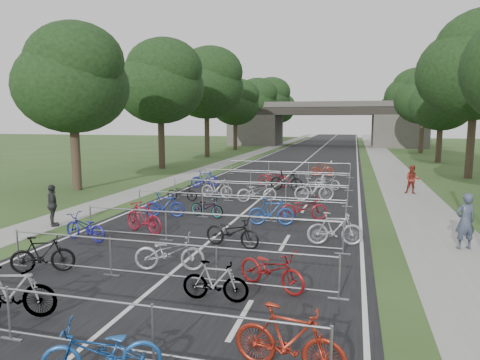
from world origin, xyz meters
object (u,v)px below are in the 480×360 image
object	(u,v)px
overpass_bridge	(325,124)
bike_2	(102,353)
bike_1	(11,292)
pedestrian_c	(53,206)
pedestrian_a	(465,221)
pedestrian_b	(412,180)

from	to	relation	value
overpass_bridge	bike_2	xyz separation A→B (m)	(0.97, -65.72, -3.02)
bike_1	pedestrian_c	xyz separation A→B (m)	(-4.59, 7.10, 0.26)
overpass_bridge	pedestrian_c	distance (m)	57.57
overpass_bridge	pedestrian_c	world-z (taller)	overpass_bridge
overpass_bridge	pedestrian_c	size ratio (longest dim) A/B	18.23
pedestrian_a	pedestrian_c	bearing A→B (deg)	-16.78
overpass_bridge	pedestrian_b	world-z (taller)	overpass_bridge
bike_2	pedestrian_a	world-z (taller)	pedestrian_a
overpass_bridge	pedestrian_c	xyz separation A→B (m)	(-6.80, -57.10, -2.68)
bike_1	pedestrian_b	size ratio (longest dim) A/B	1.19
pedestrian_b	overpass_bridge	bearing A→B (deg)	106.86
overpass_bridge	bike_2	size ratio (longest dim) A/B	15.91
bike_1	pedestrian_a	distance (m)	13.36
bike_2	bike_1	bearing A→B (deg)	-137.18
pedestrian_b	pedestrian_c	world-z (taller)	pedestrian_c
bike_2	pedestrian_b	bearing A→B (deg)	138.92
overpass_bridge	bike_1	bearing A→B (deg)	-91.97
bike_2	pedestrian_c	distance (m)	11.60
bike_1	pedestrian_c	distance (m)	8.46
bike_1	pedestrian_c	size ratio (longest dim) A/B	1.15
pedestrian_a	pedestrian_c	distance (m)	15.30
overpass_bridge	pedestrian_a	distance (m)	56.88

